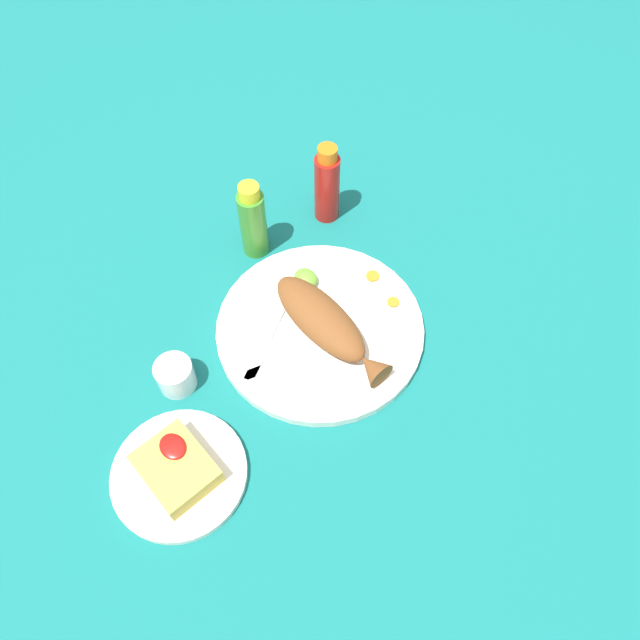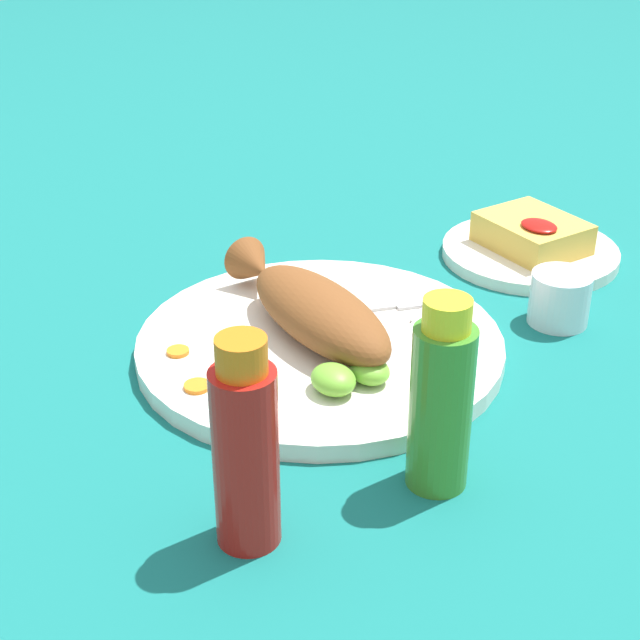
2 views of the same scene
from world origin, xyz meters
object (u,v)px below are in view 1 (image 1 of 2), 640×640
fork_near (284,362)px  fork_far (267,341)px  side_plate_fries (179,474)px  salt_cup (176,376)px  main_plate (320,329)px  hot_sauce_bottle_green (253,221)px  fried_fish (325,323)px  hot_sauce_bottle_red (327,185)px

fork_near → fork_far: 0.05m
side_plate_fries → salt_cup: bearing=-33.5°
main_plate → side_plate_fries: (-0.05, 0.33, -0.00)m
main_plate → fork_near: 0.09m
fork_near → fork_far: (0.05, -0.00, 0.00)m
fork_near → hot_sauce_bottle_green: 0.27m
salt_cup → fork_far: bearing=-106.1°
fork_near → fork_far: same height
fork_far → salt_cup: 0.16m
fork_near → hot_sauce_bottle_green: size_ratio=1.09×
fried_fish → salt_cup: (0.09, 0.24, -0.02)m
fried_fish → hot_sauce_bottle_green: bearing=-6.7°
hot_sauce_bottle_green → side_plate_fries: (-0.27, 0.37, -0.07)m
fork_near → salt_cup: size_ratio=2.86×
hot_sauce_bottle_red → side_plate_fries: size_ratio=0.82×
fork_near → hot_sauce_bottle_red: 0.36m
main_plate → fried_fish: size_ratio=1.40×
hot_sauce_bottle_green → fork_near: bearing=152.2°
hot_sauce_bottle_green → salt_cup: size_ratio=2.63×
fried_fish → salt_cup: size_ratio=4.09×
fork_far → salt_cup: salt_cup is taller
hot_sauce_bottle_red → side_plate_fries: 0.59m
fried_fish → fork_near: bearing=91.9°
fried_fish → hot_sauce_bottle_red: hot_sauce_bottle_red is taller
fried_fish → hot_sauce_bottle_red: (0.21, -0.19, 0.03)m
main_plate → fork_far: 0.10m
main_plate → side_plate_fries: size_ratio=1.74×
hot_sauce_bottle_green → side_plate_fries: 0.46m
main_plate → salt_cup: salt_cup is taller
main_plate → hot_sauce_bottle_green: size_ratio=2.18×
fried_fish → fork_near: 0.10m
fork_far → fried_fish: bearing=122.3°
main_plate → fork_near: bearing=99.2°
hot_sauce_bottle_red → salt_cup: size_ratio=2.72×
fork_near → salt_cup: bearing=-14.2°
main_plate → hot_sauce_bottle_red: hot_sauce_bottle_red is taller
fried_fish → hot_sauce_bottle_green: hot_sauce_bottle_green is taller
fried_fish → side_plate_fries: 0.34m
fried_fish → salt_cup: fried_fish is taller
main_plate → side_plate_fries: main_plate is taller
hot_sauce_bottle_green → side_plate_fries: hot_sauce_bottle_green is taller
hot_sauce_bottle_red → fried_fish: bearing=137.8°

